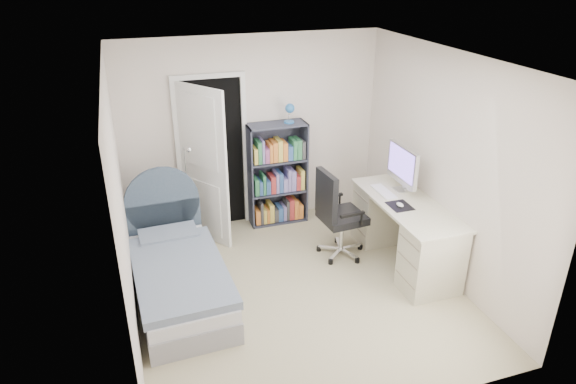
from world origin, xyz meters
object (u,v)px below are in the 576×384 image
object	(u,v)px
bed	(178,274)
nightstand	(169,216)
desk	(404,230)
bookcase	(278,177)
floor_lamp	(190,204)
office_chair	(336,211)

from	to	relation	value
bed	nightstand	size ratio (longest dim) A/B	3.46
bed	desk	world-z (taller)	desk
bookcase	nightstand	bearing A→B (deg)	-174.52
floor_lamp	bed	bearing A→B (deg)	-105.73
nightstand	desk	world-z (taller)	desk
floor_lamp	office_chair	size ratio (longest dim) A/B	1.16
bookcase	desk	world-z (taller)	bookcase
bookcase	bed	bearing A→B (deg)	-139.05
bed	nightstand	world-z (taller)	bed
nightstand	office_chair	bearing A→B (deg)	-27.12
bed	office_chair	distance (m)	1.95
bookcase	office_chair	world-z (taller)	bookcase
floor_lamp	bookcase	distance (m)	1.23
office_chair	floor_lamp	bearing A→B (deg)	150.75
nightstand	desk	xyz separation A→B (m)	(2.57, -1.35, 0.07)
bed	floor_lamp	bearing A→B (deg)	74.27
desk	office_chair	world-z (taller)	desk
bed	nightstand	distance (m)	1.19
desk	nightstand	bearing A→B (deg)	152.35
floor_lamp	bookcase	bearing A→B (deg)	9.69
nightstand	office_chair	xyz separation A→B (m)	(1.86, -0.95, 0.25)
bed	office_chair	world-z (taller)	bed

